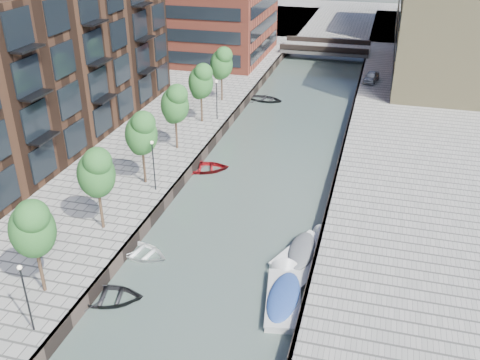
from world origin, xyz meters
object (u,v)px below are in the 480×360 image
at_px(motorboat_2, 306,272).
at_px(motorboat_4, 306,250).
at_px(tree_3, 141,132).
at_px(sloop_3, 140,254).
at_px(bridge, 326,48).
at_px(tree_6, 221,62).
at_px(sloop_4, 265,101).
at_px(tree_5, 201,80).
at_px(sloop_0, 107,300).
at_px(motorboat_3, 284,294).
at_px(car, 371,77).
at_px(tree_2, 96,171).
at_px(tree_4, 175,103).
at_px(tree_1, 32,227).
at_px(sloop_2, 203,170).

xyz_separation_m(motorboat_2, motorboat_4, (-0.36, 2.17, 0.13)).
height_order(tree_3, sloop_3, tree_3).
relative_size(bridge, sloop_3, 3.12).
bearing_deg(tree_6, sloop_4, 42.61).
bearing_deg(bridge, tree_5, -104.44).
bearing_deg(tree_6, motorboat_2, -63.31).
relative_size(sloop_0, motorboat_3, 0.74).
bearing_deg(car, tree_2, -102.63).
distance_m(tree_3, tree_4, 7.00).
distance_m(tree_1, motorboat_4, 17.26).
bearing_deg(tree_2, tree_4, 90.00).
bearing_deg(motorboat_3, motorboat_4, 83.63).
bearing_deg(bridge, tree_1, -97.93).
xyz_separation_m(tree_4, motorboat_3, (13.23, -16.82, -5.08)).
relative_size(tree_1, tree_4, 1.00).
bearing_deg(sloop_3, tree_1, 163.51).
bearing_deg(sloop_0, car, -29.49).
height_order(tree_6, sloop_0, tree_6).
bearing_deg(sloop_0, sloop_3, -12.49).
bearing_deg(sloop_4, tree_3, 179.58).
xyz_separation_m(bridge, tree_4, (-8.50, -40.00, 3.92)).
bearing_deg(tree_6, tree_1, -90.00).
distance_m(sloop_2, motorboat_3, 18.07).
relative_size(tree_1, sloop_2, 1.30).
distance_m(tree_1, tree_5, 28.00).
distance_m(tree_6, sloop_3, 29.69).
bearing_deg(tree_6, tree_4, -90.00).
bearing_deg(motorboat_4, tree_3, 160.30).
bearing_deg(tree_5, sloop_2, -70.69).
height_order(tree_6, motorboat_2, tree_6).
bearing_deg(tree_2, car, 68.01).
distance_m(bridge, sloop_3, 55.33).
distance_m(sloop_2, motorboat_4, 14.68).
height_order(tree_3, sloop_0, tree_3).
height_order(tree_2, tree_5, same).
distance_m(tree_2, sloop_4, 32.58).
height_order(sloop_4, motorboat_2, motorboat_2).
bearing_deg(sloop_2, bridge, -24.78).
relative_size(sloop_2, car, 1.23).
bearing_deg(sloop_2, tree_1, 153.38).
bearing_deg(sloop_2, motorboat_4, -150.80).
distance_m(tree_5, sloop_3, 22.89).
bearing_deg(motorboat_2, tree_4, 135.06).
bearing_deg(motorboat_2, sloop_3, -175.09).
distance_m(tree_1, tree_6, 35.00).
relative_size(tree_6, motorboat_3, 1.01).
relative_size(tree_3, motorboat_2, 1.26).
bearing_deg(bridge, motorboat_3, -85.25).
bearing_deg(tree_1, tree_3, 90.00).
xyz_separation_m(tree_2, tree_5, (0.00, 21.00, 0.00)).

